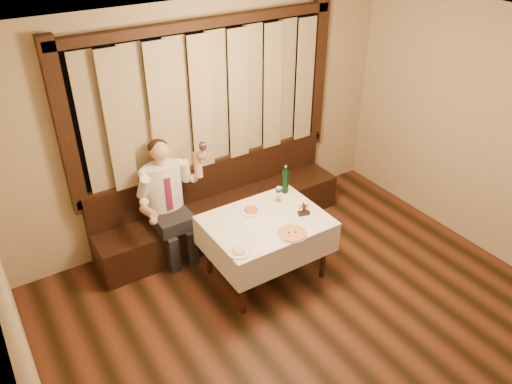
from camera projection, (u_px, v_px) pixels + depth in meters
room at (313, 190)px, 4.39m from camera, size 5.01×6.01×2.81m
banquette at (221, 210)px, 6.27m from camera, size 3.20×0.61×0.94m
dining_table at (266, 228)px, 5.36m from camera, size 1.27×0.97×0.76m
pizza at (292, 234)px, 5.07m from camera, size 0.31×0.31×0.03m
pasta_red at (251, 209)px, 5.42m from camera, size 0.25×0.25×0.09m
pasta_cream at (239, 250)px, 4.81m from camera, size 0.23×0.23×0.08m
green_bottle at (285, 181)px, 5.70m from camera, size 0.08×0.08×0.35m
table_wine_glass at (279, 190)px, 5.53m from camera, size 0.08×0.08×0.20m
cruet_caddy at (304, 211)px, 5.36m from camera, size 0.13×0.09×0.13m
seated_man at (167, 193)px, 5.60m from camera, size 0.81×0.61×1.46m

